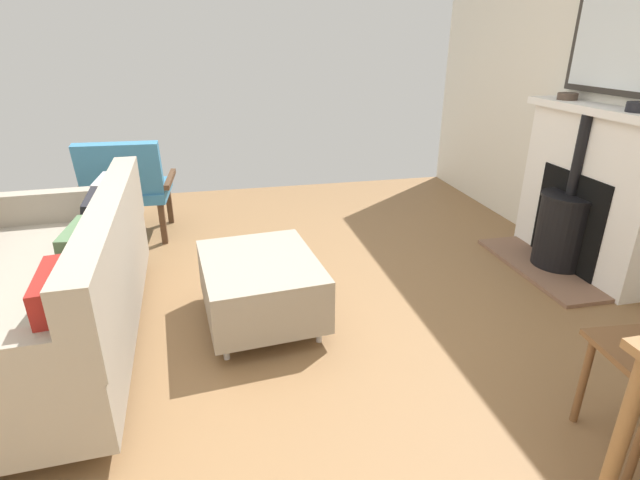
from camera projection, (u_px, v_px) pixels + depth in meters
name	position (u px, v px, depth m)	size (l,w,h in m)	color
ground_plane	(209.00, 327.00, 2.78)	(5.44, 5.39, 0.01)	olive
fireplace	(579.00, 202.00, 3.31)	(0.54, 1.19, 1.13)	brown
mirror_over_mantel	(637.00, 9.00, 2.87)	(0.04, 0.97, 0.99)	#2D2823
mantel_bowl_near	(568.00, 96.00, 3.36)	(0.14, 0.14, 0.05)	#47382D
mantel_bowl_far	(639.00, 107.00, 2.81)	(0.14, 0.14, 0.06)	black
sofa	(53.00, 290.00, 2.46)	(1.00, 1.93, 0.80)	#B2B2B7
ottoman	(260.00, 284.00, 2.74)	(0.69, 0.83, 0.39)	#B2B2B7
armchair_accent	(127.00, 185.00, 3.80)	(0.70, 0.63, 0.83)	#4C3321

